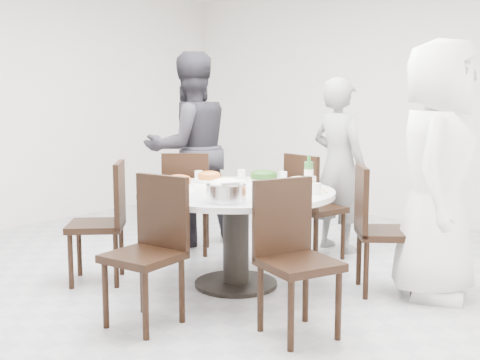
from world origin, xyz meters
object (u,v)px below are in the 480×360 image
Objects in this scene: chair_n at (316,207)px; diner_left at (190,149)px; rice_bowl at (226,193)px; chair_s at (143,253)px; chair_se at (299,260)px; diner_middle at (338,165)px; dining_table at (236,238)px; beverage_bottle at (309,170)px; chair_nw at (188,202)px; diner_right at (437,170)px; chair_sw at (96,223)px; chair_ne at (386,230)px; soup_bowl at (167,187)px.

diner_left reaches higher than chair_n.
chair_s is at bearing -110.35° from rice_bowl.
diner_middle is at bearing 45.93° from chair_se.
beverage_bottle is (0.31, 0.53, 0.50)m from dining_table.
chair_s is at bearing 86.24° from chair_nw.
chair_n is at bearing 60.40° from diner_right.
rice_bowl is (1.49, -1.20, -0.13)m from diner_left.
chair_n reaches higher than dining_table.
chair_n is at bearing 124.98° from diner_left.
chair_sw is at bearing 75.51° from diner_middle.
chair_sw is (0.08, -1.11, 0.00)m from chair_nw.
beverage_bottle is at bearing 129.82° from chair_n.
chair_ne is 0.51× the size of diner_left.
chair_nw is 1.00× the size of chair_sw.
diner_right is at bearing 147.05° from chair_nw.
chair_sw is 3.89× the size of beverage_bottle.
chair_se is 1.37m from diner_right.
chair_s is at bearing -99.39° from beverage_bottle.
chair_s is 0.51× the size of diner_left.
chair_se is 2.19m from diner_middle.
chair_nw is 1.60m from rice_bowl.
chair_ne is at bearing 37.79° from soup_bowl.
chair_se is (1.83, 0.10, 0.00)m from chair_sw.
chair_sw is at bearing 74.20° from chair_n.
chair_nw is (-0.99, 0.49, 0.10)m from dining_table.
chair_sw is at bearing -146.11° from dining_table.
diner_left is (-2.18, 0.18, 0.46)m from chair_ne.
chair_n is at bearing 25.65° from chair_ne.
chair_se reaches higher than rice_bowl.
chair_n is 1.39m from diner_left.
dining_table is at bearing 114.53° from chair_nw.
soup_bowl is (0.67, -0.90, 0.32)m from chair_nw.
diner_left is (-1.28, -0.30, 0.46)m from chair_n.
dining_table is 1.58× the size of chair_se.
chair_n is 1.00× the size of chair_sw.
beverage_bottle is at bearing 52.27° from chair_se.
dining_table is 0.79m from beverage_bottle.
chair_nw and chair_s have the same top height.
chair_nw is at bearing 143.75° from rice_bowl.
diner_right is 6.81× the size of rice_bowl.
chair_se is (-0.04, -1.10, 0.00)m from chair_ne.
chair_n and chair_s have the same top height.
chair_se is (1.91, -1.01, 0.00)m from chair_nw.
chair_sw is at bearing 54.97° from chair_nw.
chair_s reaches higher than soup_bowl.
chair_nw reaches higher than dining_table.
dining_table is at bearing 84.73° from chair_ne.
diner_left is 1.49m from soup_bowl.
diner_right is (2.26, 0.24, 0.45)m from chair_nw.
chair_ne is 3.45× the size of soup_bowl.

